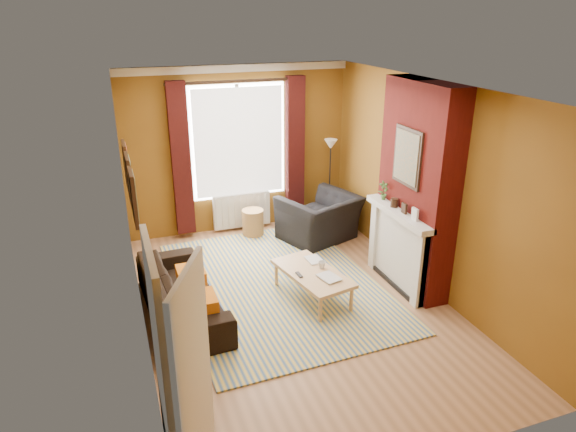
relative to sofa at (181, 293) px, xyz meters
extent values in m
plane|color=#8F6341|center=(1.42, -0.26, -0.30)|extent=(5.50, 5.50, 0.00)
cube|color=brown|center=(1.42, 2.49, 1.10)|extent=(3.80, 0.02, 2.80)
cube|color=brown|center=(1.42, -3.01, 1.10)|extent=(3.80, 0.02, 2.80)
cube|color=brown|center=(3.32, -0.26, 1.10)|extent=(0.02, 5.50, 2.80)
cube|color=brown|center=(-0.48, -0.26, 1.10)|extent=(0.02, 5.50, 2.80)
cube|color=white|center=(1.42, -0.26, 2.50)|extent=(3.80, 5.50, 0.01)
cube|color=#4C0E0A|center=(3.14, -0.26, 1.10)|extent=(0.35, 1.40, 2.80)
cube|color=silver|center=(2.95, -0.26, 0.25)|extent=(0.12, 1.30, 1.10)
cube|color=silver|center=(2.90, -0.26, 0.78)|extent=(0.22, 1.40, 0.08)
cube|color=silver|center=(2.93, -0.84, 0.22)|extent=(0.16, 0.14, 1.04)
cube|color=silver|center=(2.93, 0.32, 0.22)|extent=(0.16, 0.14, 1.04)
cube|color=black|center=(2.98, -0.26, 0.15)|extent=(0.06, 0.80, 0.90)
cube|color=black|center=(2.96, -0.26, -0.27)|extent=(0.20, 1.00, 0.06)
cube|color=silver|center=(2.91, -0.61, 0.90)|extent=(0.03, 0.12, 0.16)
cube|color=black|center=(2.91, -0.36, 0.89)|extent=(0.03, 0.10, 0.14)
cylinder|color=black|center=(2.91, -0.11, 0.88)|extent=(0.10, 0.10, 0.12)
cube|color=black|center=(2.96, -0.26, 1.55)|extent=(0.03, 0.60, 0.75)
cube|color=#9F6936|center=(2.93, -0.26, 1.55)|extent=(0.01, 0.52, 0.66)
cube|color=silver|center=(1.42, 2.45, 2.44)|extent=(3.80, 0.08, 0.12)
cube|color=white|center=(1.42, 2.46, 1.25)|extent=(1.60, 0.04, 1.90)
cube|color=white|center=(1.42, 2.42, 1.25)|extent=(1.50, 0.02, 1.80)
cube|color=silver|center=(1.42, 2.44, 1.25)|extent=(0.06, 0.04, 1.90)
cube|color=#380E0C|center=(0.44, 2.37, 1.05)|extent=(0.30, 0.16, 2.50)
cube|color=#380E0C|center=(2.40, 2.37, 1.05)|extent=(0.30, 0.16, 2.50)
cylinder|color=black|center=(1.42, 2.37, 2.25)|extent=(2.30, 0.05, 0.05)
cube|color=silver|center=(1.42, 2.39, 0.05)|extent=(1.00, 0.10, 0.60)
cube|color=silver|center=(0.97, 2.33, 0.05)|extent=(0.04, 0.03, 0.56)
cube|color=silver|center=(1.08, 2.33, 0.05)|extent=(0.04, 0.03, 0.56)
cube|color=silver|center=(1.19, 2.33, 0.05)|extent=(0.04, 0.03, 0.56)
cube|color=silver|center=(1.30, 2.33, 0.05)|extent=(0.04, 0.03, 0.56)
cube|color=silver|center=(1.41, 2.33, 0.05)|extent=(0.04, 0.03, 0.56)
cube|color=silver|center=(1.52, 2.33, 0.05)|extent=(0.04, 0.03, 0.56)
cube|color=silver|center=(1.63, 2.33, 0.05)|extent=(0.04, 0.03, 0.56)
cube|color=silver|center=(1.74, 2.33, 0.05)|extent=(0.04, 0.03, 0.56)
cube|color=silver|center=(1.85, 2.33, 0.05)|extent=(0.04, 0.03, 0.56)
cube|color=black|center=(-0.45, -0.36, 1.45)|extent=(0.04, 0.44, 0.58)
cube|color=gold|center=(-0.43, -0.36, 1.45)|extent=(0.01, 0.38, 0.52)
cube|color=black|center=(-0.45, 0.29, 1.45)|extent=(0.04, 0.44, 0.58)
cube|color=green|center=(-0.43, 0.29, 1.45)|extent=(0.01, 0.38, 0.52)
cube|color=black|center=(-0.45, 0.94, 1.45)|extent=(0.04, 0.44, 0.58)
cube|color=#C53149|center=(-0.43, 0.94, 1.45)|extent=(0.01, 0.38, 0.52)
cube|color=silver|center=(-0.46, -2.31, 0.70)|extent=(0.05, 0.94, 2.06)
cube|color=black|center=(-0.44, -2.31, 0.70)|extent=(0.02, 0.80, 1.98)
cube|color=silver|center=(-0.26, -2.67, 0.70)|extent=(0.37, 0.74, 1.98)
imported|color=#457A36|center=(2.91, 0.19, 0.95)|extent=(0.14, 0.10, 0.27)
cube|color=#C56310|center=(0.15, -0.60, 0.18)|extent=(0.34, 0.40, 0.16)
cube|color=#C56310|center=(0.15, 0.10, 0.18)|extent=(0.34, 0.40, 0.16)
cube|color=#375E97|center=(1.35, 0.29, -0.29)|extent=(2.81, 3.80, 0.02)
imported|color=black|center=(0.00, 0.00, 0.00)|extent=(0.94, 2.12, 0.60)
imported|color=black|center=(2.52, 1.52, 0.08)|extent=(1.46, 1.37, 0.76)
cube|color=#DAB27E|center=(1.69, -0.21, 0.07)|extent=(0.83, 1.29, 0.05)
cylinder|color=#DAB27E|center=(1.56, -0.78, -0.13)|extent=(0.06, 0.06, 0.35)
cylinder|color=#DAB27E|center=(2.03, -0.69, -0.13)|extent=(0.06, 0.06, 0.35)
cylinder|color=#DAB27E|center=(1.35, 0.27, -0.13)|extent=(0.06, 0.06, 0.35)
cylinder|color=#DAB27E|center=(1.82, 0.37, -0.13)|extent=(0.06, 0.06, 0.35)
cylinder|color=#A77B48|center=(1.53, 2.06, -0.07)|extent=(0.40, 0.40, 0.46)
cylinder|color=black|center=(2.97, 2.14, -0.29)|extent=(0.25, 0.25, 0.03)
cylinder|color=black|center=(2.97, 2.14, 0.43)|extent=(0.02, 0.02, 1.42)
cone|color=beige|center=(2.97, 2.14, 1.15)|extent=(0.25, 0.25, 0.17)
imported|color=#999999|center=(1.71, -0.48, 0.11)|extent=(0.28, 0.34, 0.03)
imported|color=#999999|center=(1.74, 0.08, 0.11)|extent=(0.21, 0.28, 0.02)
imported|color=#999999|center=(1.85, -0.16, 0.14)|extent=(0.14, 0.14, 0.09)
cube|color=#272629|center=(1.49, -0.25, 0.11)|extent=(0.05, 0.15, 0.02)
camera|label=1|loc=(-0.63, -5.73, 3.29)|focal=32.00mm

